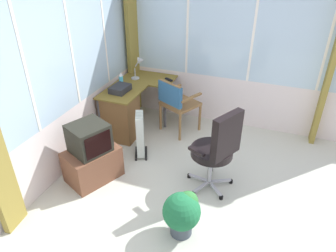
% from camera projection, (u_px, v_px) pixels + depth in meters
% --- Properties ---
extents(ground, '(4.86, 4.94, 0.06)m').
position_uv_depth(ground, '(213.00, 205.00, 3.70)').
color(ground, beige).
extents(north_window_panel, '(3.86, 0.07, 2.53)m').
position_uv_depth(north_window_panel, '(52.00, 78.00, 3.65)').
color(north_window_panel, silver).
rests_on(north_window_panel, ground).
extents(east_window_panel, '(0.07, 3.94, 2.53)m').
position_uv_depth(east_window_panel, '(252.00, 49.00, 4.61)').
color(east_window_panel, silver).
rests_on(east_window_panel, ground).
extents(curtain_corner, '(0.30, 0.11, 2.43)m').
position_uv_depth(curtain_corner, '(133.00, 42.00, 5.11)').
color(curtain_corner, olive).
rests_on(curtain_corner, ground).
extents(curtain_east_far, '(0.29, 0.07, 2.43)m').
position_uv_depth(curtain_east_far, '(332.00, 63.00, 4.24)').
color(curtain_east_far, olive).
rests_on(curtain_east_far, ground).
extents(desk, '(1.25, 0.83, 0.72)m').
position_uv_depth(desk, '(122.00, 113.00, 4.76)').
color(desk, olive).
rests_on(desk, ground).
extents(desk_lamp, '(0.23, 0.20, 0.35)m').
position_uv_depth(desk_lamp, '(140.00, 64.00, 5.00)').
color(desk_lamp, '#B2B7BC').
rests_on(desk_lamp, desk).
extents(tv_remote, '(0.11, 0.15, 0.02)m').
position_uv_depth(tv_remote, '(169.00, 80.00, 5.01)').
color(tv_remote, black).
rests_on(tv_remote, desk).
extents(spray_bottle, '(0.06, 0.06, 0.22)m').
position_uv_depth(spray_bottle, '(121.00, 79.00, 4.77)').
color(spray_bottle, '#4CBED6').
rests_on(spray_bottle, desk).
extents(paper_tray, '(0.31, 0.25, 0.09)m').
position_uv_depth(paper_tray, '(120.00, 89.00, 4.62)').
color(paper_tray, '#292A2E').
rests_on(paper_tray, desk).
extents(wooden_armchair, '(0.65, 0.64, 0.87)m').
position_uv_depth(wooden_armchair, '(175.00, 100.00, 4.75)').
color(wooden_armchair, olive).
rests_on(wooden_armchair, ground).
extents(office_chair, '(0.63, 0.60, 1.08)m').
position_uv_depth(office_chair, '(218.00, 146.00, 3.59)').
color(office_chair, '#B7B7BF').
rests_on(office_chair, ground).
extents(tv_on_stand, '(0.76, 0.67, 0.79)m').
position_uv_depth(tv_on_stand, '(92.00, 155.00, 3.90)').
color(tv_on_stand, brown).
rests_on(tv_on_stand, ground).
extents(space_heater, '(0.37, 0.28, 0.65)m').
position_uv_depth(space_heater, '(140.00, 134.00, 4.37)').
color(space_heater, silver).
rests_on(space_heater, ground).
extents(potted_plant, '(0.39, 0.39, 0.50)m').
position_uv_depth(potted_plant, '(182.00, 212.00, 3.17)').
color(potted_plant, '#414D56').
rests_on(potted_plant, ground).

